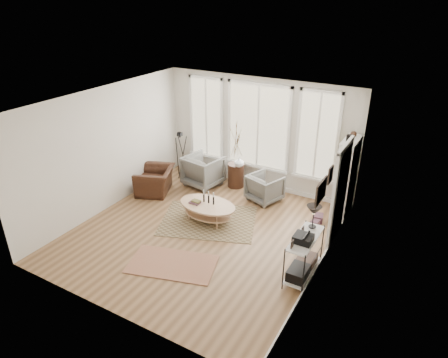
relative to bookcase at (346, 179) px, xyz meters
The scene contains 17 objects.
room 3.30m from the bookcase, 137.70° to the right, with size 5.50×5.54×2.90m.
bay_window 2.57m from the bookcase, 168.63° to the left, with size 4.14×0.12×2.24m.
door 1.10m from the bookcase, 82.91° to the right, with size 0.09×1.06×2.22m.
bookcase is the anchor object (origin of this frame).
low_shelf 2.56m from the bookcase, 91.28° to the right, with size 0.38×1.08×1.30m.
wall_art 2.66m from the bookcase, 86.75° to the right, with size 0.04×0.88×0.44m.
rug_main 3.26m from the bookcase, 146.02° to the right, with size 2.11×1.59×0.01m, color brown.
rug_runner 4.28m from the bookcase, 124.15° to the right, with size 1.67×0.93×0.01m, color maroon.
coffee_table 3.20m from the bookcase, 146.44° to the right, with size 1.37×0.89×0.63m.
armchair_left 3.73m from the bookcase, behind, with size 0.90×0.92×0.84m, color slate.
armchair_right 1.99m from the bookcase, behind, with size 0.74×0.76×0.69m, color slate.
side_table 2.89m from the bookcase, behind, with size 0.43×0.43×1.81m.
vase 2.74m from the bookcase, behind, with size 0.25×0.25×0.26m, color silver.
accent_chair 4.74m from the bookcase, 165.53° to the right, with size 0.88×1.01×0.66m, color #391F14.
tripod_camera 4.54m from the bookcase, behind, with size 0.46×0.46×1.30m.
book_stack_near 1.08m from the bookcase, 127.25° to the right, with size 0.20×0.26×0.17m, color maroon.
book_stack_far 1.22m from the bookcase, 117.62° to the right, with size 0.17×0.21×0.14m, color maroon.
Camera 1 is at (4.05, -6.18, 4.82)m, focal length 32.00 mm.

